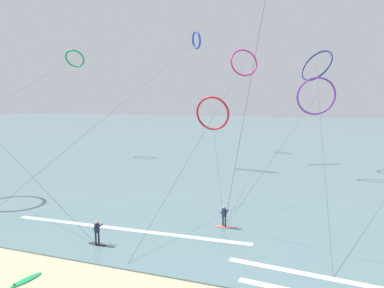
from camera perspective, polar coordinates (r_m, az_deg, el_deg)
The scene contains 11 objects.
sea_water at distance 117.85m, azimuth 13.61°, elevation 2.13°, with size 400.00×200.00×0.08m, color slate.
surfer_coral at distance 27.68m, azimuth 5.30°, elevation -11.99°, with size 1.40×0.72×1.70m.
surfer_charcoal at distance 25.32m, azimuth -15.30°, elevation -14.08°, with size 1.40×0.62×1.70m.
kite_crimson at distance 50.26m, azimuth 3.39°, elevation 5.03°, with size 9.98×23.76×10.56m.
kite_violet at distance 46.91m, azimuth 19.70°, elevation 7.39°, with size 9.06×22.65×12.87m.
kite_cobalt at distance 71.50m, azimuth 0.68°, elevation 16.64°, with size 3.39×50.68×23.55m.
kite_magenta at distance 57.92m, azimuth 8.51°, elevation 13.03°, with size 4.70×41.16×18.19m.
kite_emerald at distance 67.75m, azimuth -18.75°, elevation 13.10°, with size 4.88×37.08×18.97m.
kite_navy at distance 53.34m, azimuth 19.75°, elevation 12.01°, with size 5.69×36.43×17.08m.
surfboard_spare at distance 22.52m, azimuth -25.60°, elevation -19.47°, with size 0.84×1.96×0.20m.
wave_crest_far at distance 27.77m, azimuth -10.89°, elevation -13.69°, with size 19.40×0.50×0.12m, color white.
Camera 1 is at (11.01, -9.70, 9.86)m, focal length 32.49 mm.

